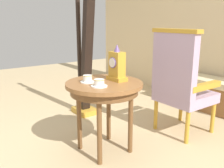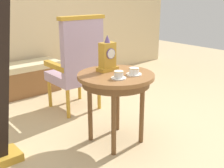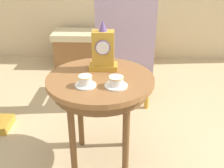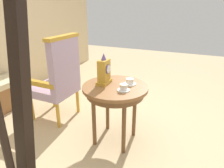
{
  "view_description": "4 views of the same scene",
  "coord_description": "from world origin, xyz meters",
  "views": [
    {
      "loc": [
        1.76,
        -1.16,
        1.22
      ],
      "look_at": [
        -0.05,
        0.18,
        0.65
      ],
      "focal_mm": 40.21,
      "sensor_mm": 36.0,
      "label": 1
    },
    {
      "loc": [
        -1.69,
        -1.79,
        1.38
      ],
      "look_at": [
        -0.12,
        0.06,
        0.6
      ],
      "focal_mm": 46.1,
      "sensor_mm": 36.0,
      "label": 2
    },
    {
      "loc": [
        0.1,
        -1.54,
        1.44
      ],
      "look_at": [
        0.03,
        0.04,
        0.65
      ],
      "focal_mm": 44.98,
      "sensor_mm": 36.0,
      "label": 3
    },
    {
      "loc": [
        -1.88,
        -0.69,
        1.49
      ],
      "look_at": [
        -0.03,
        0.13,
        0.69
      ],
      "focal_mm": 32.66,
      "sensor_mm": 36.0,
      "label": 4
    }
  ],
  "objects": [
    {
      "name": "window_bench",
      "position": [
        -0.22,
        1.95,
        0.22
      ],
      "size": [
        1.17,
        0.4,
        0.44
      ],
      "color": "beige",
      "rests_on": "ground"
    },
    {
      "name": "ground_plane",
      "position": [
        0.0,
        0.0,
        0.0
      ],
      "size": [
        10.0,
        10.0,
        0.0
      ],
      "primitive_type": "plane",
      "color": "tan"
    },
    {
      "name": "mantel_clock",
      "position": [
        -0.03,
        0.22,
        0.81
      ],
      "size": [
        0.19,
        0.11,
        0.34
      ],
      "color": "gold",
      "rests_on": "side_table"
    },
    {
      "name": "side_table",
      "position": [
        -0.04,
        0.09,
        0.6
      ],
      "size": [
        0.7,
        0.7,
        0.68
      ],
      "color": "brown",
      "rests_on": "ground"
    },
    {
      "name": "harp",
      "position": [
        -1.0,
        0.45,
        0.75
      ],
      "size": [
        0.4,
        0.24,
        1.86
      ],
      "color": "gold",
      "rests_on": "ground"
    },
    {
      "name": "teacup_right",
      "position": [
        0.06,
        -0.03,
        0.71
      ],
      "size": [
        0.14,
        0.14,
        0.06
      ],
      "color": "white",
      "rests_on": "side_table"
    },
    {
      "name": "teacup_left",
      "position": [
        -0.12,
        -0.04,
        0.71
      ],
      "size": [
        0.13,
        0.13,
        0.07
      ],
      "color": "white",
      "rests_on": "side_table"
    },
    {
      "name": "armchair",
      "position": [
        0.12,
        0.96,
        0.59
      ],
      "size": [
        0.56,
        0.54,
        1.14
      ],
      "color": "#B299B7",
      "rests_on": "ground"
    }
  ]
}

